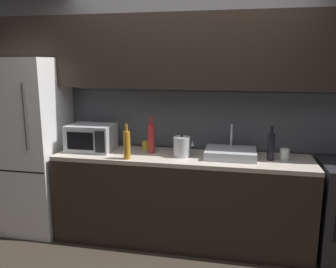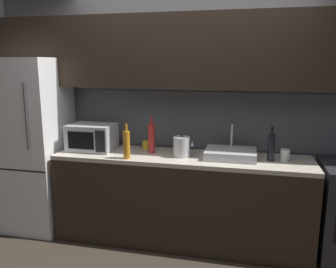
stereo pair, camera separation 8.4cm
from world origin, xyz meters
name	(u,v)px [view 2 (the right image)]	position (x,y,z in m)	size (l,w,h in m)	color
back_wall	(187,87)	(0.00, 1.20, 1.55)	(4.24, 0.44, 2.50)	slate
counter_run	(181,199)	(0.00, 0.90, 0.45)	(2.50, 0.60, 0.90)	black
refrigerator	(34,145)	(-1.63, 0.90, 0.92)	(0.68, 0.69, 1.84)	white
microwave	(92,137)	(-0.95, 0.92, 1.04)	(0.46, 0.35, 0.27)	#A8AAAF
sink_basin	(230,154)	(0.47, 0.93, 0.94)	(0.48, 0.38, 0.30)	#ADAFB5
kettle	(182,147)	(0.01, 0.87, 1.00)	(0.20, 0.16, 0.22)	#B7BABF
wine_bottle_amber	(127,144)	(-0.48, 0.68, 1.04)	(0.06, 0.06, 0.33)	#B27019
wine_bottle_red	(152,138)	(-0.31, 0.94, 1.05)	(0.07, 0.07, 0.37)	#A82323
wine_bottle_dark	(271,147)	(0.84, 0.91, 1.03)	(0.07, 0.07, 0.32)	black
mug_yellow	(146,145)	(-0.41, 1.07, 0.94)	(0.08, 0.08, 0.09)	gold
mug_teal	(179,145)	(-0.07, 1.12, 0.95)	(0.09, 0.09, 0.10)	#19666B
mug_clear	(285,155)	(0.97, 0.95, 0.95)	(0.09, 0.09, 0.11)	silver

